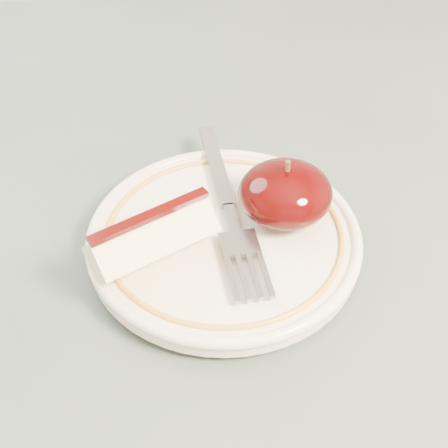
{
  "coord_description": "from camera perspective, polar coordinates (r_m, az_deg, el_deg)",
  "views": [
    {
      "loc": [
        -0.09,
        -0.34,
        1.09
      ],
      "look_at": [
        -0.05,
        -0.02,
        0.78
      ],
      "focal_mm": 50.0,
      "sensor_mm": 36.0,
      "label": 1
    }
  ],
  "objects": [
    {
      "name": "table",
      "position": [
        0.55,
        4.49,
        -6.8
      ],
      "size": [
        0.9,
        0.9,
        0.75
      ],
      "color": "brown",
      "rests_on": "ground"
    },
    {
      "name": "plate",
      "position": [
        0.46,
        0.0,
        -1.27
      ],
      "size": [
        0.2,
        0.2,
        0.02
      ],
      "color": "beige",
      "rests_on": "table"
    },
    {
      "name": "apple_half",
      "position": [
        0.46,
        5.62,
        2.79
      ],
      "size": [
        0.07,
        0.07,
        0.05
      ],
      "color": "black",
      "rests_on": "plate"
    },
    {
      "name": "apple_wedge",
      "position": [
        0.43,
        -6.57,
        -1.25
      ],
      "size": [
        0.1,
        0.07,
        0.04
      ],
      "rotation": [
        0.0,
        0.0,
        0.46
      ],
      "color": "#F1E8B2",
      "rests_on": "plate"
    },
    {
      "name": "fork",
      "position": [
        0.47,
        0.42,
        1.55
      ],
      "size": [
        0.03,
        0.2,
        0.0
      ],
      "rotation": [
        0.0,
        0.0,
        1.62
      ],
      "color": "gray",
      "rests_on": "plate"
    }
  ]
}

